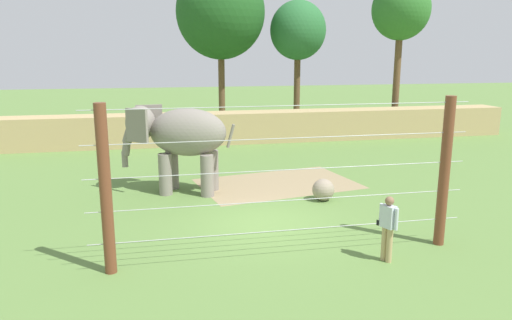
{
  "coord_description": "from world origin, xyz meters",
  "views": [
    {
      "loc": [
        -3.04,
        -13.46,
        5.07
      ],
      "look_at": [
        0.27,
        2.58,
        1.4
      ],
      "focal_mm": 33.68,
      "sensor_mm": 36.0,
      "label": 1
    }
  ],
  "objects": [
    {
      "name": "embankment_wall",
      "position": [
        0.0,
        13.6,
        0.87
      ],
      "size": [
        36.0,
        1.8,
        1.74
      ],
      "primitive_type": "cube",
      "color": "tan",
      "rests_on": "ground"
    },
    {
      "name": "elephant",
      "position": [
        -2.31,
        3.97,
        2.11
      ],
      "size": [
        4.13,
        2.49,
        3.19
      ],
      "color": "gray",
      "rests_on": "ground"
    },
    {
      "name": "cable_fence",
      "position": [
        0.0,
        -2.5,
        2.01
      ],
      "size": [
        9.55,
        0.28,
        4.0
      ],
      "color": "brown",
      "rests_on": "ground"
    },
    {
      "name": "zookeeper",
      "position": [
        2.38,
        -3.22,
        0.93
      ],
      "size": [
        0.36,
        0.56,
        1.67
      ],
      "color": "tan",
      "rests_on": "ground"
    },
    {
      "name": "dirt_patch",
      "position": [
        1.5,
        4.32,
        0.0
      ],
      "size": [
        6.6,
        4.9,
        0.01
      ],
      "primitive_type": "cube",
      "rotation": [
        0.0,
        0.0,
        0.18
      ],
      "color": "#937F5B",
      "rests_on": "ground"
    },
    {
      "name": "tree_behind_wall",
      "position": [
        6.74,
        19.6,
        6.53
      ],
      "size": [
        3.87,
        3.87,
        8.62
      ],
      "color": "brown",
      "rests_on": "ground"
    },
    {
      "name": "ground_plane",
      "position": [
        0.0,
        0.0,
        0.0
      ],
      "size": [
        120.0,
        120.0,
        0.0
      ],
      "primitive_type": "plane",
      "color": "#5B7F3D"
    },
    {
      "name": "enrichment_ball",
      "position": [
        2.52,
        1.87,
        0.39
      ],
      "size": [
        0.77,
        0.77,
        0.77
      ],
      "primitive_type": "sphere",
      "color": "gray",
      "rests_on": "ground"
    },
    {
      "name": "tree_far_left",
      "position": [
        1.39,
        19.8,
        7.7
      ],
      "size": [
        5.94,
        5.94,
        10.85
      ],
      "color": "brown",
      "rests_on": "ground"
    },
    {
      "name": "tree_left_of_centre",
      "position": [
        12.46,
        15.93,
        7.67
      ],
      "size": [
        3.69,
        3.69,
        9.71
      ],
      "color": "brown",
      "rests_on": "ground"
    }
  ]
}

